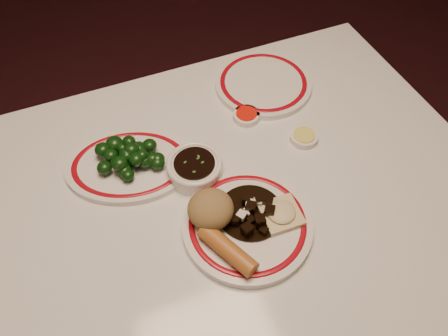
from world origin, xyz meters
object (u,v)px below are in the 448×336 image
(stirfry_heap, at_px, (251,212))
(broccoli_pile, at_px, (130,155))
(rice_mound, at_px, (211,209))
(spring_roll, at_px, (228,249))
(broccoli_plate, at_px, (130,165))
(soy_bowl, at_px, (195,169))
(dining_table, at_px, (218,230))
(fried_wonton, at_px, (281,213))
(main_plate, at_px, (247,225))

(stirfry_heap, distance_m, broccoli_pile, 0.29)
(rice_mound, height_order, spring_roll, rice_mound)
(broccoli_plate, xyz_separation_m, soy_bowl, (0.13, -0.07, 0.01))
(spring_roll, xyz_separation_m, soy_bowl, (0.01, 0.21, -0.01))
(broccoli_pile, bearing_deg, stirfry_heap, -50.92)
(rice_mound, relative_size, soy_bowl, 0.77)
(dining_table, distance_m, fried_wonton, 0.18)
(soy_bowl, bearing_deg, rice_mound, -95.55)
(broccoli_plate, bearing_deg, main_plate, -53.39)
(spring_roll, distance_m, stirfry_heap, 0.10)
(fried_wonton, relative_size, soy_bowl, 0.67)
(main_plate, xyz_separation_m, spring_roll, (-0.06, -0.05, 0.02))
(rice_mound, distance_m, broccoli_plate, 0.23)
(dining_table, relative_size, rice_mound, 13.25)
(fried_wonton, distance_m, soy_bowl, 0.21)
(rice_mound, distance_m, spring_roll, 0.09)
(dining_table, distance_m, soy_bowl, 0.15)
(spring_roll, bearing_deg, rice_mound, 65.38)
(stirfry_heap, height_order, soy_bowl, stirfry_heap)
(dining_table, height_order, rice_mound, rice_mound)
(broccoli_pile, distance_m, soy_bowl, 0.14)
(main_plate, distance_m, soy_bowl, 0.17)
(main_plate, distance_m, fried_wonton, 0.07)
(stirfry_heap, height_order, broccoli_plate, stirfry_heap)
(main_plate, xyz_separation_m, stirfry_heap, (0.01, 0.01, 0.02))
(dining_table, height_order, soy_bowl, soy_bowl)
(dining_table, xyz_separation_m, rice_mound, (-0.02, -0.03, 0.14))
(rice_mound, bearing_deg, stirfry_heap, -17.89)
(stirfry_heap, xyz_separation_m, broccoli_plate, (-0.19, 0.22, -0.02))
(main_plate, relative_size, broccoli_pile, 2.07)
(rice_mound, xyz_separation_m, stirfry_heap, (0.08, -0.02, -0.02))
(soy_bowl, bearing_deg, main_plate, -72.97)
(spring_roll, xyz_separation_m, broccoli_plate, (-0.11, 0.28, -0.03))
(fried_wonton, xyz_separation_m, soy_bowl, (-0.12, 0.17, -0.01))
(rice_mound, relative_size, spring_roll, 0.72)
(stirfry_heap, xyz_separation_m, broccoli_pile, (-0.18, 0.22, 0.01))
(main_plate, distance_m, rice_mound, 0.08)
(spring_roll, distance_m, broccoli_pile, 0.30)
(rice_mound, bearing_deg, soy_bowl, 84.45)
(rice_mound, height_order, fried_wonton, rice_mound)
(main_plate, bearing_deg, soy_bowl, 107.03)
(stirfry_heap, bearing_deg, fried_wonton, -24.74)
(rice_mound, distance_m, broccoli_pile, 0.23)
(spring_roll, relative_size, soy_bowl, 1.07)
(dining_table, height_order, broccoli_pile, broccoli_pile)
(broccoli_plate, height_order, soy_bowl, soy_bowl)
(main_plate, height_order, stirfry_heap, stirfry_heap)
(main_plate, distance_m, broccoli_pile, 0.29)
(broccoli_pile, bearing_deg, main_plate, -54.65)
(stirfry_heap, relative_size, broccoli_plate, 0.40)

